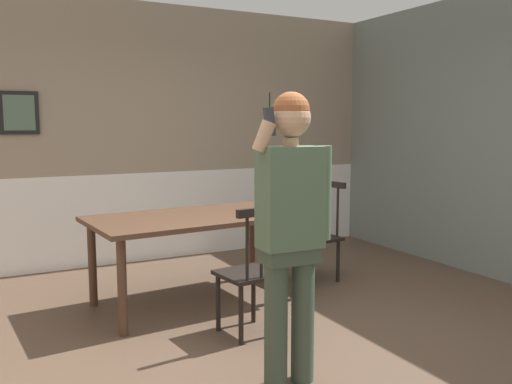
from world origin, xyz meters
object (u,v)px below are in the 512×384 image
Objects in this scene: chair_near_window at (250,272)px; chair_by_doorway at (315,234)px; dining_table at (197,225)px; person_figure at (291,220)px.

chair_by_doorway is at bearing 32.27° from chair_near_window.
dining_table is 1.32m from chair_by_doorway.
person_figure is at bearing -105.98° from chair_near_window.
chair_near_window reaches higher than dining_table.
chair_near_window is 0.99× the size of chair_by_doorway.
person_figure is at bearing 135.56° from chair_by_doorway.
chair_near_window is 0.56× the size of person_figure.
chair_by_doorway is (1.30, 0.10, -0.22)m from dining_table.
dining_table is 1.08× the size of person_figure.
person_figure reaches higher than dining_table.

